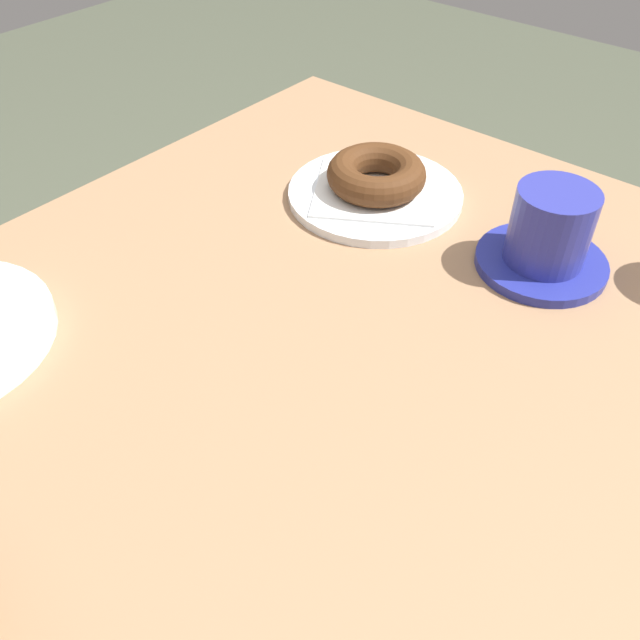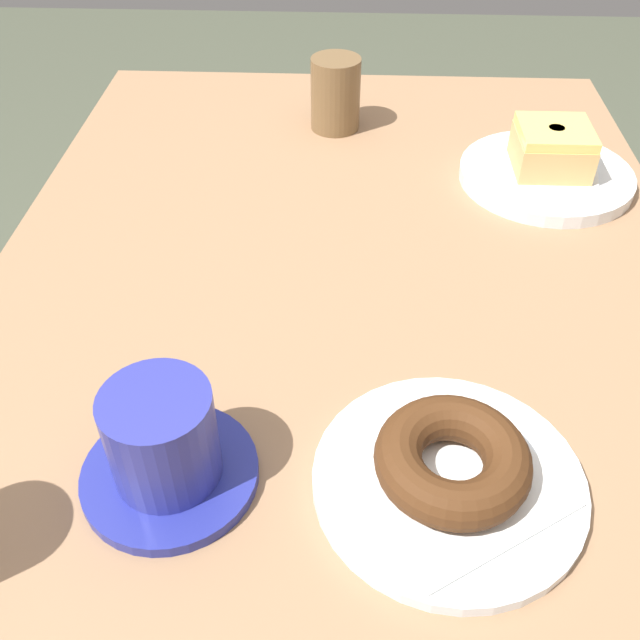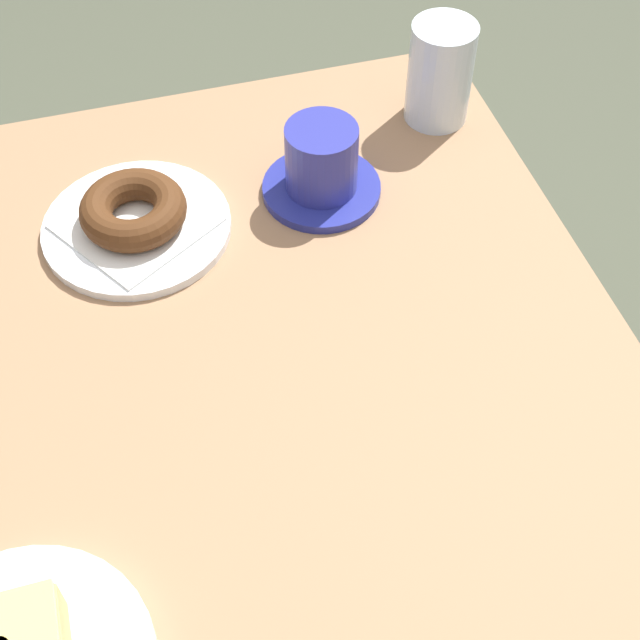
# 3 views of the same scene
# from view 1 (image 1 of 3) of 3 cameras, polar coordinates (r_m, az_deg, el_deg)

# --- Properties ---
(table) EXTENTS (0.93, 0.69, 0.74)m
(table) POSITION_cam_1_polar(r_m,az_deg,el_deg) (0.63, -3.99, -8.37)
(table) COLOR #936E4D
(table) RESTS_ON ground_plane
(plate_chocolate_ring) EXTENTS (0.19, 0.19, 0.01)m
(plate_chocolate_ring) POSITION_cam_1_polar(r_m,az_deg,el_deg) (0.75, 4.73, 10.68)
(plate_chocolate_ring) COLOR white
(plate_chocolate_ring) RESTS_ON table
(napkin_chocolate_ring) EXTENTS (0.18, 0.18, 0.00)m
(napkin_chocolate_ring) POSITION_cam_1_polar(r_m,az_deg,el_deg) (0.75, 4.76, 11.11)
(napkin_chocolate_ring) COLOR white
(napkin_chocolate_ring) RESTS_ON plate_chocolate_ring
(donut_chocolate_ring) EXTENTS (0.11, 0.11, 0.03)m
(donut_chocolate_ring) POSITION_cam_1_polar(r_m,az_deg,el_deg) (0.74, 4.84, 12.31)
(donut_chocolate_ring) COLOR #482913
(donut_chocolate_ring) RESTS_ON napkin_chocolate_ring
(coffee_cup) EXTENTS (0.13, 0.13, 0.08)m
(coffee_cup) POSITION_cam_1_polar(r_m,az_deg,el_deg) (0.66, 18.92, 6.84)
(coffee_cup) COLOR navy
(coffee_cup) RESTS_ON table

